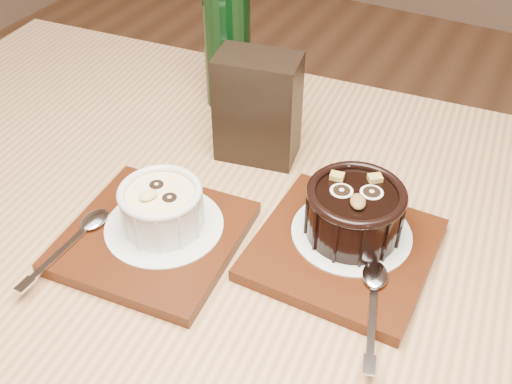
% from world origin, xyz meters
% --- Properties ---
extents(table, '(1.27, 0.91, 0.75)m').
position_xyz_m(table, '(0.05, 0.07, 0.66)').
color(table, '#9D6D44').
rests_on(table, ground).
extents(tray_left, '(0.20, 0.20, 0.01)m').
position_xyz_m(tray_left, '(-0.05, 0.04, 0.76)').
color(tray_left, '#431B0B').
rests_on(tray_left, table).
extents(doily_left, '(0.13, 0.13, 0.00)m').
position_xyz_m(doily_left, '(-0.05, 0.06, 0.77)').
color(doily_left, white).
rests_on(doily_left, tray_left).
extents(ramekin_white, '(0.09, 0.09, 0.05)m').
position_xyz_m(ramekin_white, '(-0.05, 0.06, 0.79)').
color(ramekin_white, silver).
rests_on(ramekin_white, doily_left).
extents(spoon_left, '(0.03, 0.13, 0.01)m').
position_xyz_m(spoon_left, '(-0.12, -0.01, 0.77)').
color(spoon_left, silver).
rests_on(spoon_left, tray_left).
extents(tray_right, '(0.18, 0.18, 0.01)m').
position_xyz_m(tray_right, '(0.14, 0.12, 0.76)').
color(tray_right, '#431B0B').
rests_on(tray_right, table).
extents(doily_right, '(0.13, 0.13, 0.00)m').
position_xyz_m(doily_right, '(0.14, 0.14, 0.77)').
color(doily_right, white).
rests_on(doily_right, tray_right).
extents(ramekin_dark, '(0.10, 0.10, 0.06)m').
position_xyz_m(ramekin_dark, '(0.14, 0.14, 0.80)').
color(ramekin_dark, black).
rests_on(ramekin_dark, doily_right).
extents(spoon_right, '(0.06, 0.14, 0.01)m').
position_xyz_m(spoon_right, '(0.19, 0.06, 0.77)').
color(spoon_right, silver).
rests_on(spoon_right, tray_right).
extents(condiment_stand, '(0.11, 0.08, 0.14)m').
position_xyz_m(condiment_stand, '(-0.03, 0.24, 0.82)').
color(condiment_stand, black).
rests_on(condiment_stand, table).
extents(green_bottle, '(0.06, 0.06, 0.24)m').
position_xyz_m(green_bottle, '(-0.13, 0.34, 0.84)').
color(green_bottle, black).
rests_on(green_bottle, table).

